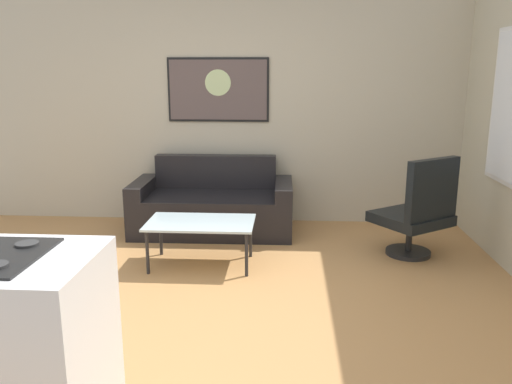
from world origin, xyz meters
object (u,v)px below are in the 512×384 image
Objects in this scene: armchair at (418,212)px; couch at (213,207)px; coffee_table at (201,225)px; wall_painting at (218,90)px.

couch is at bearing 161.04° from armchair.
couch is 1.80× the size of coffee_table.
armchair is at bearing 9.25° from coffee_table.
coffee_table is 2.05m from armchair.
couch is 2.18m from armchair.
coffee_table is 0.84× the size of wall_painting.
coffee_table is at bearing -170.75° from armchair.
wall_painting is at bearing 150.54° from armchair.
wall_painting reaches higher than coffee_table.
coffee_table is (0.04, -1.04, 0.11)m from couch.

